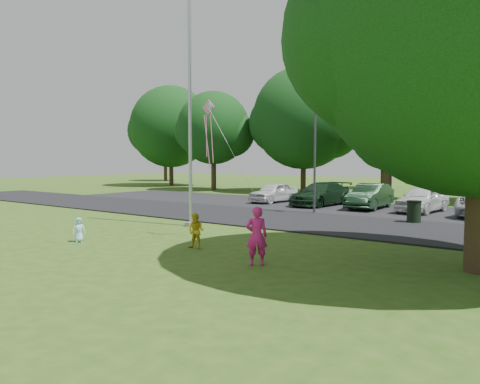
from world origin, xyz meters
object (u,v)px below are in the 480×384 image
Objects in this scene: trash_can at (414,212)px; woman at (257,236)px; kite at (209,122)px; flagpole at (190,124)px; big_tree at (480,19)px; child_yellow at (196,231)px; child_blue at (79,230)px; street_lamp at (319,144)px.

trash_can is 10.56m from woman.
kite is at bearing -71.76° from woman.
flagpole is 0.93× the size of big_tree.
child_blue is (-3.89, -1.48, -0.14)m from child_yellow.
flagpole reaches higher than kite.
kite is (2.66, -1.88, -0.16)m from flagpole.
big_tree is 13.12× the size of child_blue.
flagpole is at bearing 171.24° from big_tree.
child_blue is (-11.27, -3.32, -5.63)m from big_tree.
trash_can is at bearing 63.09° from kite.
trash_can is 13.56m from child_blue.
trash_can reaches higher than child_blue.
flagpole is 11.18m from big_tree.
child_yellow is at bearing -80.79° from street_lamp.
child_yellow is (1.27, -10.46, -2.94)m from street_lamp.
child_blue is at bearing -94.39° from flagpole.
trash_can is 0.25× the size of kite.
trash_can is 10.46m from child_yellow.
child_yellow is 3.92m from kite.
street_lamp reaches higher than kite.
trash_can is at bearing -3.23° from child_blue.
woman is at bearing -94.62° from trash_can.
child_blue is (-2.62, -11.94, -3.08)m from street_lamp.
big_tree reaches higher than woman.
kite is at bearing -13.86° from child_blue.
child_blue is at bearing -132.48° from kite.
big_tree reaches higher than street_lamp.
child_blue is at bearing -100.08° from street_lamp.
kite is (-4.47, -8.17, 3.51)m from trash_can.
woman is (6.28, -4.24, -3.40)m from flagpole.
trash_can is 0.09× the size of big_tree.
trash_can is 1.20× the size of child_blue.
woman is 2.87m from child_yellow.
street_lamp is 12.48m from big_tree.
child_yellow is (-3.62, -9.81, 0.05)m from trash_can.
child_blue is at bearing -32.18° from woman.
flagpole is at bearing -138.58° from trash_can.
child_blue is (-6.66, -0.76, -0.36)m from woman.
child_yellow is at bearing -165.99° from big_tree.
flagpole is 10.19m from trash_can.
child_yellow reaches higher than trash_can.
big_tree is at bearing -42.58° from street_lamp.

